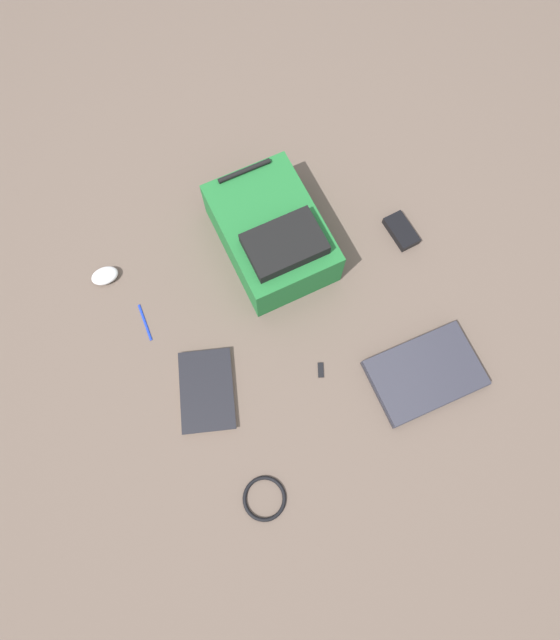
{
  "coord_description": "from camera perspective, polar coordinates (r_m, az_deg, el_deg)",
  "views": [
    {
      "loc": [
        -0.09,
        -0.48,
        1.62
      ],
      "look_at": [
        0.01,
        0.04,
        0.02
      ],
      "focal_mm": 29.08,
      "sensor_mm": 36.0,
      "label": 1
    }
  ],
  "objects": [
    {
      "name": "power_brick",
      "position": [
        1.87,
        13.19,
        9.51
      ],
      "size": [
        0.11,
        0.15,
        0.03
      ],
      "primitive_type": "cube",
      "rotation": [
        0.0,
        0.0,
        0.31
      ],
      "color": "black",
      "rests_on": "ground_plane"
    },
    {
      "name": "book_comic",
      "position": [
        1.65,
        -8.05,
        -7.7
      ],
      "size": [
        0.18,
        0.27,
        0.02
      ],
      "color": "silver",
      "rests_on": "ground_plane"
    },
    {
      "name": "computer_mouse",
      "position": [
        1.84,
        -18.71,
        4.64
      ],
      "size": [
        0.1,
        0.08,
        0.04
      ],
      "primitive_type": "ellipsoid",
      "rotation": [
        0.0,
        0.0,
        4.93
      ],
      "color": "silver",
      "rests_on": "ground_plane"
    },
    {
      "name": "pen_black",
      "position": [
        1.76,
        -14.65,
        -0.23
      ],
      "size": [
        0.04,
        0.13,
        0.01
      ],
      "primitive_type": "cylinder",
      "rotation": [
        1.57,
        0.0,
        0.21
      ],
      "color": "#1933B2",
      "rests_on": "ground_plane"
    },
    {
      "name": "ground_plane",
      "position": [
        1.69,
        -0.03,
        -1.51
      ],
      "size": [
        3.78,
        3.78,
        0.0
      ],
      "primitive_type": "plane",
      "color": "brown"
    },
    {
      "name": "cable_coil",
      "position": [
        1.62,
        -1.73,
        -19.05
      ],
      "size": [
        0.13,
        0.13,
        0.01
      ],
      "primitive_type": "torus",
      "color": "black",
      "rests_on": "ground_plane"
    },
    {
      "name": "laptop",
      "position": [
        1.71,
        15.71,
        -5.65
      ],
      "size": [
        0.39,
        0.3,
        0.03
      ],
      "color": "#24242C",
      "rests_on": "ground_plane"
    },
    {
      "name": "usb_stick",
      "position": [
        1.66,
        4.51,
        -5.49
      ],
      "size": [
        0.03,
        0.05,
        0.01
      ],
      "primitive_type": "cube",
      "rotation": [
        0.0,
        0.0,
        -0.16
      ],
      "color": "black",
      "rests_on": "ground_plane"
    },
    {
      "name": "backpack",
      "position": [
        1.73,
        -0.88,
        9.4
      ],
      "size": [
        0.41,
        0.5,
        0.21
      ],
      "color": "#1E662D",
      "rests_on": "ground_plane"
    }
  ]
}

